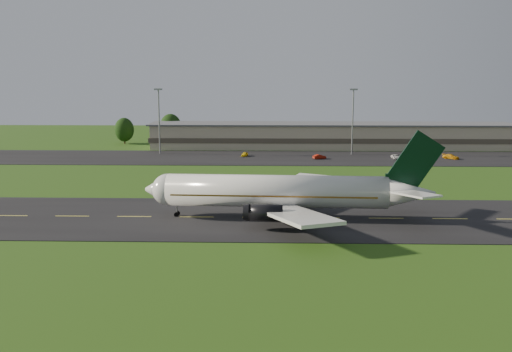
{
  "coord_description": "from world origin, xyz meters",
  "views": [
    {
      "loc": [
        -19.91,
        -96.52,
        24.78
      ],
      "look_at": [
        -22.82,
        8.0,
        6.0
      ],
      "focal_mm": 40.0,
      "sensor_mm": 36.0,
      "label": 1
    }
  ],
  "objects_px": {
    "terminal": "(350,136)",
    "service_vehicle_a": "(245,154)",
    "service_vehicle_c": "(396,157)",
    "service_vehicle_b": "(319,157)",
    "service_vehicle_d": "(451,157)",
    "light_mast_centre": "(353,114)",
    "airliner": "(281,192)",
    "light_mast_west": "(159,113)"
  },
  "relations": [
    {
      "from": "airliner",
      "to": "service_vehicle_b",
      "type": "height_order",
      "value": "airliner"
    },
    {
      "from": "light_mast_centre",
      "to": "service_vehicle_a",
      "type": "relative_size",
      "value": 5.49
    },
    {
      "from": "light_mast_centre",
      "to": "service_vehicle_a",
      "type": "bearing_deg",
      "value": -170.8
    },
    {
      "from": "light_mast_centre",
      "to": "service_vehicle_a",
      "type": "xyz_separation_m",
      "value": [
        -33.11,
        -5.36,
        -12.01
      ]
    },
    {
      "from": "service_vehicle_d",
      "to": "service_vehicle_b",
      "type": "bearing_deg",
      "value": 132.01
    },
    {
      "from": "service_vehicle_c",
      "to": "service_vehicle_d",
      "type": "distance_m",
      "value": 16.15
    },
    {
      "from": "light_mast_west",
      "to": "service_vehicle_d",
      "type": "xyz_separation_m",
      "value": [
        87.83,
        -9.17,
        -11.95
      ]
    },
    {
      "from": "airliner",
      "to": "terminal",
      "type": "relative_size",
      "value": 0.35
    },
    {
      "from": "terminal",
      "to": "service_vehicle_a",
      "type": "relative_size",
      "value": 39.11
    },
    {
      "from": "service_vehicle_d",
      "to": "light_mast_centre",
      "type": "bearing_deg",
      "value": 112.25
    },
    {
      "from": "service_vehicle_a",
      "to": "airliner",
      "type": "bearing_deg",
      "value": -70.8
    },
    {
      "from": "service_vehicle_c",
      "to": "airliner",
      "type": "bearing_deg",
      "value": -118.93
    },
    {
      "from": "service_vehicle_b",
      "to": "terminal",
      "type": "bearing_deg",
      "value": -48.43
    },
    {
      "from": "service_vehicle_a",
      "to": "service_vehicle_b",
      "type": "relative_size",
      "value": 0.93
    },
    {
      "from": "light_mast_centre",
      "to": "service_vehicle_a",
      "type": "height_order",
      "value": "light_mast_centre"
    },
    {
      "from": "service_vehicle_b",
      "to": "service_vehicle_d",
      "type": "distance_m",
      "value": 38.71
    },
    {
      "from": "airliner",
      "to": "service_vehicle_b",
      "type": "relative_size",
      "value": 12.88
    },
    {
      "from": "light_mast_centre",
      "to": "service_vehicle_d",
      "type": "distance_m",
      "value": 31.64
    },
    {
      "from": "light_mast_west",
      "to": "light_mast_centre",
      "type": "distance_m",
      "value": 60.0
    },
    {
      "from": "airliner",
      "to": "service_vehicle_c",
      "type": "height_order",
      "value": "airliner"
    },
    {
      "from": "terminal",
      "to": "light_mast_centre",
      "type": "distance_m",
      "value": 18.45
    },
    {
      "from": "terminal",
      "to": "light_mast_centre",
      "type": "relative_size",
      "value": 7.13
    },
    {
      "from": "light_mast_centre",
      "to": "service_vehicle_d",
      "type": "xyz_separation_m",
      "value": [
        27.83,
        -9.17,
        -11.95
      ]
    },
    {
      "from": "terminal",
      "to": "service_vehicle_c",
      "type": "height_order",
      "value": "terminal"
    },
    {
      "from": "light_mast_west",
      "to": "service_vehicle_c",
      "type": "height_order",
      "value": "light_mast_west"
    },
    {
      "from": "light_mast_west",
      "to": "terminal",
      "type": "bearing_deg",
      "value": 14.76
    },
    {
      "from": "light_mast_centre",
      "to": "airliner",
      "type": "bearing_deg",
      "value": -106.19
    },
    {
      "from": "light_mast_west",
      "to": "service_vehicle_a",
      "type": "relative_size",
      "value": 5.49
    },
    {
      "from": "airliner",
      "to": "service_vehicle_c",
      "type": "relative_size",
      "value": 11.82
    },
    {
      "from": "light_mast_centre",
      "to": "service_vehicle_d",
      "type": "relative_size",
      "value": 4.26
    },
    {
      "from": "service_vehicle_c",
      "to": "service_vehicle_d",
      "type": "relative_size",
      "value": 0.91
    },
    {
      "from": "airliner",
      "to": "terminal",
      "type": "xyz_separation_m",
      "value": [
        24.63,
        96.22,
        -0.67
      ]
    },
    {
      "from": "light_mast_west",
      "to": "light_mast_centre",
      "type": "height_order",
      "value": "same"
    },
    {
      "from": "service_vehicle_b",
      "to": "service_vehicle_d",
      "type": "xyz_separation_m",
      "value": [
        38.7,
        1.04,
        0.04
      ]
    },
    {
      "from": "service_vehicle_c",
      "to": "light_mast_west",
      "type": "bearing_deg",
      "value": 170.04
    },
    {
      "from": "airliner",
      "to": "service_vehicle_b",
      "type": "xyz_separation_m",
      "value": [
        12.36,
        69.83,
        -3.91
      ]
    },
    {
      "from": "light_mast_west",
      "to": "light_mast_centre",
      "type": "bearing_deg",
      "value": 0.0
    },
    {
      "from": "service_vehicle_a",
      "to": "terminal",
      "type": "bearing_deg",
      "value": 43.64
    },
    {
      "from": "terminal",
      "to": "service_vehicle_c",
      "type": "distance_m",
      "value": 27.51
    },
    {
      "from": "light_mast_centre",
      "to": "light_mast_west",
      "type": "bearing_deg",
      "value": 180.0
    },
    {
      "from": "service_vehicle_c",
      "to": "service_vehicle_d",
      "type": "bearing_deg",
      "value": -2.89
    },
    {
      "from": "light_mast_west",
      "to": "service_vehicle_a",
      "type": "distance_m",
      "value": 29.93
    }
  ]
}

